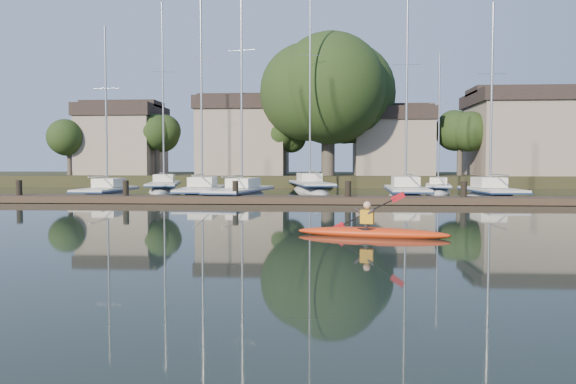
# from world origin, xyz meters

# --- Properties ---
(ground) EXTENTS (160.00, 160.00, 0.00)m
(ground) POSITION_xyz_m (0.00, 0.00, 0.00)
(ground) COLOR black
(ground) RESTS_ON ground
(kayak) EXTENTS (4.51, 1.55, 1.44)m
(kayak) POSITION_xyz_m (3.18, 0.79, 0.17)
(kayak) COLOR red
(kayak) RESTS_ON ground
(dock) EXTENTS (34.00, 2.00, 1.80)m
(dock) POSITION_xyz_m (0.00, 14.00, 0.20)
(dock) COLOR #413125
(dock) RESTS_ON ground
(sailboat_0) EXTENTS (2.13, 7.45, 11.79)m
(sailboat_0) POSITION_xyz_m (-11.72, 18.05, -0.19)
(sailboat_0) COLOR silver
(sailboat_0) RESTS_ON ground
(sailboat_1) EXTENTS (2.74, 9.17, 14.82)m
(sailboat_1) POSITION_xyz_m (-5.79, 18.23, -0.20)
(sailboat_1) COLOR silver
(sailboat_1) RESTS_ON ground
(sailboat_2) EXTENTS (3.70, 9.47, 15.29)m
(sailboat_2) POSITION_xyz_m (-3.29, 17.74, -0.19)
(sailboat_2) COLOR silver
(sailboat_2) RESTS_ON ground
(sailboat_3) EXTENTS (2.62, 8.82, 14.10)m
(sailboat_3) POSITION_xyz_m (6.71, 18.82, -0.21)
(sailboat_3) COLOR silver
(sailboat_3) RESTS_ON ground
(sailboat_4) EXTENTS (2.67, 7.70, 12.90)m
(sailboat_4) POSITION_xyz_m (11.54, 18.02, -0.21)
(sailboat_4) COLOR silver
(sailboat_4) RESTS_ON ground
(sailboat_5) EXTENTS (4.09, 9.71, 15.66)m
(sailboat_5) POSITION_xyz_m (-10.59, 26.48, -0.20)
(sailboat_5) COLOR silver
(sailboat_5) RESTS_ON ground
(sailboat_6) EXTENTS (4.36, 11.44, 17.80)m
(sailboat_6) POSITION_xyz_m (0.64, 27.49, -0.21)
(sailboat_6) COLOR silver
(sailboat_6) RESTS_ON ground
(sailboat_7) EXTENTS (3.09, 7.29, 11.41)m
(sailboat_7) POSITION_xyz_m (10.16, 26.62, -0.17)
(sailboat_7) COLOR silver
(sailboat_7) RESTS_ON ground
(shore) EXTENTS (90.00, 25.25, 12.75)m
(shore) POSITION_xyz_m (1.61, 40.29, 3.23)
(shore) COLOR #273118
(shore) RESTS_ON ground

